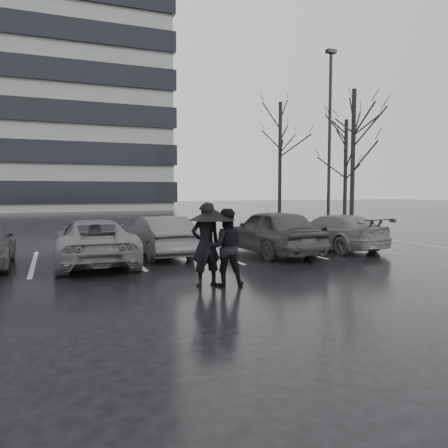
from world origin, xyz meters
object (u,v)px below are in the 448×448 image
car_east (333,232)px  tree_north (280,161)px  car_west_a (160,236)px  tree_ne (345,171)px  car_main (271,232)px  lamp_post (329,150)px  pedestrian_left (206,244)px  pedestrian_right (226,247)px  car_west_b (94,242)px  tree_east (353,158)px

car_east → tree_north: (6.06, 15.07, 3.62)m
car_west_a → tree_ne: tree_ne is taller
car_main → lamp_post: lamp_post is taller
car_main → pedestrian_left: 5.26m
car_west_a → pedestrian_right: bearing=91.2°
car_west_b → tree_north: tree_north is taller
tree_north → car_west_b: bearing=-133.2°
lamp_post → tree_ne: 9.26m
car_west_a → car_east: size_ratio=0.91×
tree_east → car_main: bearing=-139.2°
car_west_b → tree_ne: size_ratio=0.66×
lamp_post → tree_north: size_ratio=1.05×
pedestrian_left → pedestrian_right: pedestrian_left is taller
car_east → pedestrian_left: (-6.27, -4.14, 0.30)m
pedestrian_right → tree_east: size_ratio=0.21×
pedestrian_right → lamp_post: lamp_post is taller
tree_ne → car_west_b: bearing=-145.5°
pedestrian_left → pedestrian_right: bearing=155.6°
car_main → car_east: car_main is taller
tree_ne → tree_north: size_ratio=0.82×
pedestrian_right → tree_east: (12.92, 12.36, 3.14)m
tree_east → tree_north: size_ratio=0.94×
pedestrian_right → tree_north: bearing=-108.0°
tree_east → tree_ne: (2.50, 4.00, -0.50)m
car_west_a → tree_ne: size_ratio=0.56×
car_east → tree_east: (7.06, 8.07, 3.37)m
pedestrian_left → tree_ne: bearing=-138.8°
tree_ne → car_main: bearing=-134.6°
car_main → tree_east: 13.24m
car_main → lamp_post: (6.06, 5.50, 3.34)m
car_east → tree_north: bearing=-119.7°
pedestrian_right → tree_ne: 22.63m
pedestrian_left → pedestrian_right: 0.44m
car_main → car_west_b: bearing=-4.6°
car_west_b → pedestrian_left: pedestrian_left is taller
car_west_b → pedestrian_right: pedestrian_right is taller
tree_east → car_east: bearing=-131.2°
car_main → lamp_post: 8.84m
car_west_b → pedestrian_left: (2.03, -3.92, 0.28)m
car_west_b → pedestrian_right: (2.44, -4.06, 0.21)m
car_main → car_east: (2.66, 0.32, -0.13)m
car_east → pedestrian_right: bearing=28.4°
pedestrian_right → tree_north: 22.98m
car_east → tree_ne: (9.56, 12.07, 2.87)m
lamp_post → tree_east: 4.66m
lamp_post → pedestrian_left: bearing=-136.1°
car_east → pedestrian_right: (-5.86, -4.29, 0.23)m
lamp_post → tree_north: (2.66, 9.89, 0.16)m
tree_east → tree_north: 7.08m
car_west_a → tree_north: tree_north is taller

